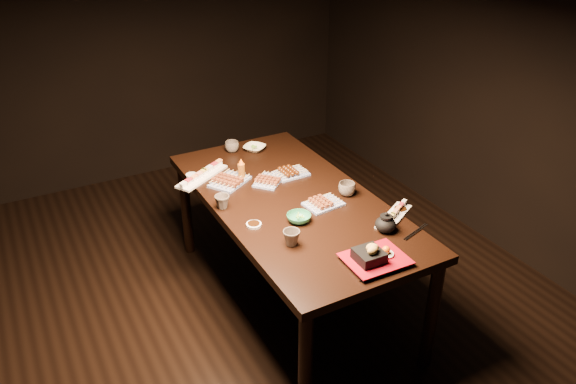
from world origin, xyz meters
The scene contains 23 objects.
ground centered at (0.00, 0.00, 0.00)m, with size 5.00×5.00×0.00m, color black.
dining_table centered at (0.35, 0.26, 0.38)m, with size 0.90×1.80×0.75m, color black.
sushi_platter_near centered at (0.74, -0.20, 0.77)m, with size 0.32×0.09×0.04m, color white, non-canonical shape.
sushi_platter_far centered at (-0.02, 0.76, 0.77)m, with size 0.39×0.11×0.05m, color white, non-canonical shape.
yakitori_plate_center centered at (0.32, 0.51, 0.78)m, with size 0.20×0.14×0.05m, color #828EB6, non-canonical shape.
yakitori_plate_right centered at (0.47, 0.11, 0.78)m, with size 0.21×0.15×0.05m, color #828EB6, non-canonical shape.
yakitori_plate_left centered at (0.11, 0.61, 0.78)m, with size 0.24×0.17×0.06m, color #828EB6, non-canonical shape.
tsukune_plate centered at (0.49, 0.53, 0.78)m, with size 0.21×0.15×0.05m, color #828EB6, non-canonical shape.
edamame_bowl_green centered at (0.26, 0.02, 0.77)m, with size 0.13×0.13×0.04m, color #2C8654.
edamame_bowl_cream centered at (0.45, 0.97, 0.77)m, with size 0.14×0.14×0.04m, color beige.
tempura_tray centered at (0.40, -0.49, 0.81)m, with size 0.30×0.24×0.11m, color black, non-canonical shape.
teacup_near_left centered at (0.12, -0.16, 0.79)m, with size 0.09×0.09×0.08m, color #52483F.
teacup_mid_right centered at (0.66, 0.14, 0.79)m, with size 0.10×0.10×0.08m, color #52483F.
teacup_far_left centered at (-0.05, 0.35, 0.79)m, with size 0.08×0.08×0.08m, color #52483F.
teacup_far_right centered at (0.30, 1.03, 0.79)m, with size 0.10×0.10×0.08m, color #52483F.
teapot centered at (0.61, -0.28, 0.81)m, with size 0.13×0.13×0.11m, color black, non-canonical shape.
condiment_bottle centered at (0.20, 0.63, 0.82)m, with size 0.04×0.04×0.14m, color brown.
sauce_dish_west centered at (0.02, 0.09, 0.76)m, with size 0.08×0.08×0.01m, color white.
sauce_dish_east centered at (0.57, 0.53, 0.76)m, with size 0.07×0.07×0.01m, color white.
sauce_dish_se centered at (0.82, -0.16, 0.76)m, with size 0.09×0.09×0.02m, color white.
sauce_dish_nw centered at (-0.07, 0.81, 0.76)m, with size 0.07×0.07×0.01m, color white.
chopsticks_near centered at (0.36, -0.53, 0.75)m, with size 0.24×0.02×0.01m, color black, non-canonical shape.
chopsticks_se centered at (0.75, -0.37, 0.75)m, with size 0.21×0.02×0.01m, color black, non-canonical shape.
Camera 1 is at (-1.04, -2.24, 2.37)m, focal length 35.00 mm.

